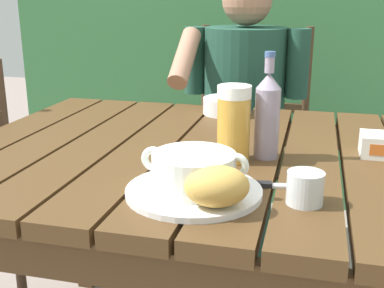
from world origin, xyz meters
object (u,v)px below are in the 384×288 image
object	(u,v)px
serving_plate	(194,191)
table_knife	(270,185)
person_eating	(243,105)
beer_bottle	(267,114)
water_glass_small	(305,188)
bread_roll	(217,186)
soup_bowl	(194,170)
beer_glass	(234,124)
diner_bowl	(228,106)
chair_near_diner	(248,147)

from	to	relation	value
serving_plate	table_knife	bearing A→B (deg)	27.52
person_eating	beer_bottle	distance (m)	0.80
water_glass_small	bread_roll	bearing A→B (deg)	-153.30
bread_roll	person_eating	bearing A→B (deg)	96.08
bread_roll	table_knife	bearing A→B (deg)	60.11
soup_bowl	beer_bottle	world-z (taller)	beer_bottle
person_eating	beer_glass	distance (m)	0.82
person_eating	soup_bowl	distance (m)	1.03
person_eating	serving_plate	distance (m)	1.03
person_eating	diner_bowl	xyz separation A→B (m)	(0.00, -0.35, 0.07)
serving_plate	water_glass_small	size ratio (longest dim) A/B	3.87
bread_roll	beer_bottle	world-z (taller)	beer_bottle
beer_glass	soup_bowl	bearing A→B (deg)	-100.18
chair_near_diner	water_glass_small	size ratio (longest dim) A/B	14.60
chair_near_diner	diner_bowl	xyz separation A→B (m)	(-0.00, -0.55, 0.31)
soup_bowl	water_glass_small	bearing A→B (deg)	1.88
person_eating	soup_bowl	xyz separation A→B (m)	(0.06, -1.02, 0.09)
beer_bottle	water_glass_small	world-z (taller)	beer_bottle
chair_near_diner	table_knife	bearing A→B (deg)	-80.37
beer_glass	bread_roll	bearing A→B (deg)	-86.07
water_glass_small	diner_bowl	distance (m)	0.72
serving_plate	water_glass_small	world-z (taller)	water_glass_small
diner_bowl	soup_bowl	bearing A→B (deg)	-85.39
person_eating	beer_bottle	size ratio (longest dim) A/B	4.91
water_glass_small	beer_bottle	bearing A→B (deg)	111.17
table_knife	diner_bowl	size ratio (longest dim) A/B	1.03
person_eating	beer_glass	bearing A→B (deg)	-83.15
beer_glass	water_glass_small	distance (m)	0.28
bread_roll	beer_glass	world-z (taller)	beer_glass
water_glass_small	table_knife	size ratio (longest dim) A/B	0.43
beer_glass	beer_bottle	bearing A→B (deg)	30.73
chair_near_diner	person_eating	bearing A→B (deg)	-90.82
water_glass_small	diner_bowl	size ratio (longest dim) A/B	0.44
serving_plate	table_knife	distance (m)	0.16
beer_glass	table_knife	bearing A→B (deg)	-55.07
person_eating	soup_bowl	bearing A→B (deg)	-86.79
chair_near_diner	water_glass_small	xyz separation A→B (m)	(0.26, -1.22, 0.31)
person_eating	water_glass_small	bearing A→B (deg)	-75.29
soup_bowl	beer_bottle	bearing A→B (deg)	66.98
serving_plate	beer_glass	bearing A→B (deg)	79.82
diner_bowl	person_eating	bearing A→B (deg)	90.47
chair_near_diner	beer_glass	size ratio (longest dim) A/B	5.68
diner_bowl	table_knife	bearing A→B (deg)	-72.08
chair_near_diner	beer_bottle	bearing A→B (deg)	-80.24
person_eating	soup_bowl	size ratio (longest dim) A/B	5.78
person_eating	diner_bowl	world-z (taller)	person_eating
person_eating	water_glass_small	distance (m)	1.05
soup_bowl	table_knife	distance (m)	0.16
table_knife	beer_glass	bearing A→B (deg)	124.93
person_eating	serving_plate	bearing A→B (deg)	-86.79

